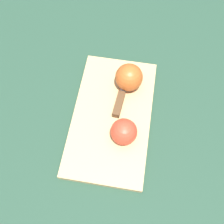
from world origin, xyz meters
name	(u,v)px	position (x,y,z in m)	size (l,w,h in m)	color
ground_plane	(112,118)	(0.00, 0.00, 0.00)	(4.00, 4.00, 0.00)	#1E3828
cutting_board	(112,117)	(0.00, 0.00, 0.01)	(0.42, 0.28, 0.02)	tan
apple_half_left	(124,132)	(-0.06, -0.03, 0.06)	(0.07, 0.07, 0.07)	red
apple_half_right	(129,77)	(0.10, -0.05, 0.06)	(0.08, 0.08, 0.08)	#AD4C1E
knife	(120,101)	(0.04, -0.02, 0.03)	(0.18, 0.06, 0.02)	silver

